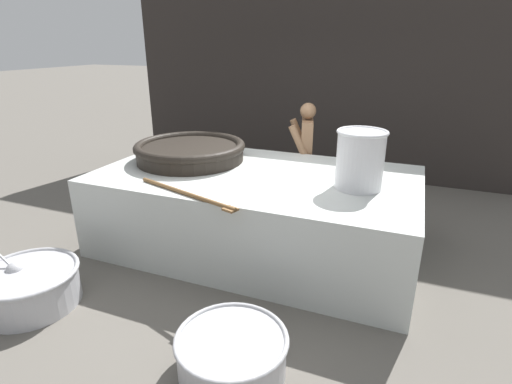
% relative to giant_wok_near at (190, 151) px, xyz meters
% --- Properties ---
extents(ground_plane, '(60.00, 60.00, 0.00)m').
position_rel_giant_wok_near_xyz_m(ground_plane, '(0.94, -0.17, -1.04)').
color(ground_plane, '#666059').
extents(back_wall, '(7.19, 0.24, 4.12)m').
position_rel_giant_wok_near_xyz_m(back_wall, '(0.94, 3.01, 1.02)').
color(back_wall, '#2D2826').
rests_on(back_wall, ground_plane).
extents(hearth_platform, '(3.53, 1.97, 0.91)m').
position_rel_giant_wok_near_xyz_m(hearth_platform, '(0.94, -0.17, -0.58)').
color(hearth_platform, silver).
rests_on(hearth_platform, ground_plane).
extents(giant_wok_near, '(1.36, 1.36, 0.23)m').
position_rel_giant_wok_near_xyz_m(giant_wok_near, '(0.00, 0.00, 0.00)').
color(giant_wok_near, black).
rests_on(giant_wok_near, hearth_platform).
extents(stock_pot, '(0.50, 0.50, 0.59)m').
position_rel_giant_wok_near_xyz_m(stock_pot, '(2.07, -0.23, 0.18)').
color(stock_pot, silver).
rests_on(stock_pot, hearth_platform).
extents(stirring_paddle, '(1.25, 0.45, 0.04)m').
position_rel_giant_wok_near_xyz_m(stirring_paddle, '(0.62, -1.08, -0.11)').
color(stirring_paddle, brown).
rests_on(stirring_paddle, hearth_platform).
extents(cook, '(0.44, 0.61, 1.54)m').
position_rel_giant_wok_near_xyz_m(cook, '(1.18, 1.07, -0.21)').
color(cook, '#8C6647').
rests_on(cook, ground_plane).
extents(prep_bowl_vegetables, '(1.17, 0.90, 0.73)m').
position_rel_giant_wok_near_xyz_m(prep_bowl_vegetables, '(-0.58, -2.00, -0.84)').
color(prep_bowl_vegetables, '#B7B7BC').
rests_on(prep_bowl_vegetables, ground_plane).
extents(prep_bowl_meat, '(0.84, 0.84, 0.32)m').
position_rel_giant_wok_near_xyz_m(prep_bowl_meat, '(1.50, -2.05, -0.86)').
color(prep_bowl_meat, '#B7B7BC').
rests_on(prep_bowl_meat, ground_plane).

